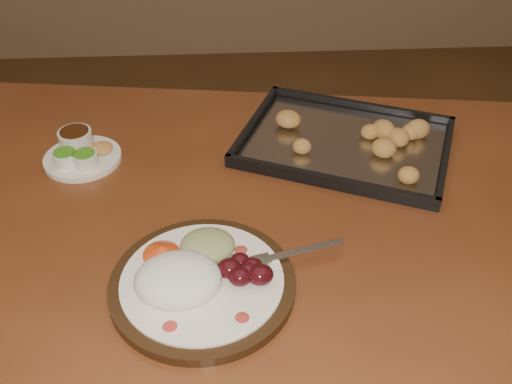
{
  "coord_description": "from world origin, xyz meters",
  "views": [
    {
      "loc": [
        -0.14,
        -1.03,
        1.39
      ],
      "look_at": [
        -0.09,
        -0.25,
        0.77
      ],
      "focal_mm": 40.0,
      "sensor_mm": 36.0,
      "label": 1
    }
  ],
  "objects": [
    {
      "name": "ground",
      "position": [
        0.0,
        0.0,
        0.0
      ],
      "size": [
        4.0,
        4.0,
        0.0
      ],
      "primitive_type": "plane",
      "color": "brown",
      "rests_on": "ground"
    },
    {
      "name": "dining_table",
      "position": [
        -0.16,
        -0.29,
        0.65
      ],
      "size": [
        1.61,
        1.1,
        0.75
      ],
      "rotation": [
        0.0,
        0.0,
        -0.14
      ],
      "color": "brown",
      "rests_on": "ground"
    },
    {
      "name": "dinner_plate",
      "position": [
        -0.19,
        -0.45,
        0.77
      ],
      "size": [
        0.36,
        0.28,
        0.06
      ],
      "rotation": [
        0.0,
        0.0,
        0.25
      ],
      "color": "black",
      "rests_on": "dining_table"
    },
    {
      "name": "condiment_saucer",
      "position": [
        -0.42,
        -0.1,
        0.77
      ],
      "size": [
        0.15,
        0.15,
        0.05
      ],
      "rotation": [
        0.0,
        0.0,
        0.16
      ],
      "color": "white",
      "rests_on": "dining_table"
    },
    {
      "name": "baking_tray",
      "position": [
        0.1,
        -0.09,
        0.76
      ],
      "size": [
        0.49,
        0.43,
        0.04
      ],
      "rotation": [
        0.0,
        0.0,
        -0.4
      ],
      "color": "black",
      "rests_on": "dining_table"
    }
  ]
}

